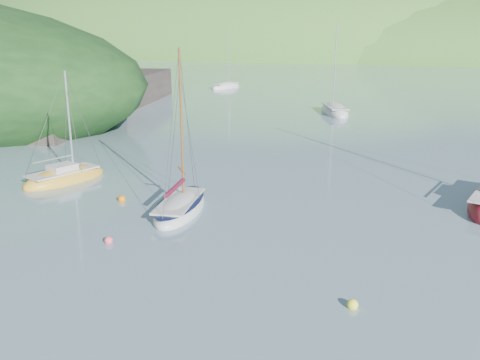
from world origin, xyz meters
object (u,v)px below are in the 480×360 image
(daysailer_white, at_px, (180,207))
(distant_sloop_a, at_px, (334,112))
(sailboat_yellow, at_px, (65,178))
(distant_sloop_c, at_px, (226,87))

(daysailer_white, xyz_separation_m, distant_sloop_a, (2.43, 34.69, -0.03))
(sailboat_yellow, relative_size, distant_sloop_c, 0.86)
(daysailer_white, relative_size, distant_sloop_c, 1.04)
(distant_sloop_c, bearing_deg, sailboat_yellow, -62.12)
(sailboat_yellow, xyz_separation_m, distant_sloop_c, (-7.99, 50.39, -0.02))
(daysailer_white, height_order, sailboat_yellow, daysailer_white)
(sailboat_yellow, xyz_separation_m, distant_sloop_a, (11.74, 31.95, 0.00))
(sailboat_yellow, height_order, distant_sloop_a, distant_sloop_a)
(sailboat_yellow, distance_m, distant_sloop_c, 51.02)
(sailboat_yellow, bearing_deg, distant_sloop_a, 90.57)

